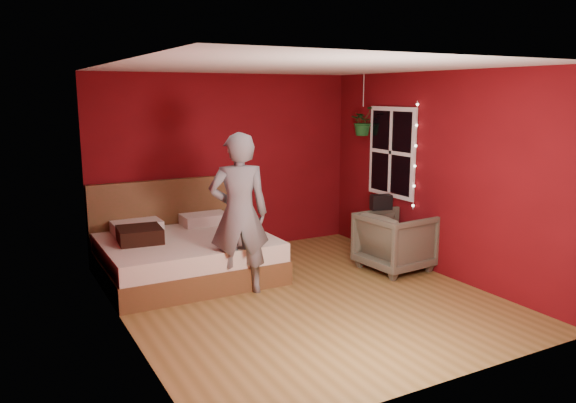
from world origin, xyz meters
name	(u,v)px	position (x,y,z in m)	size (l,w,h in m)	color
floor	(303,297)	(0.00, 0.00, 0.00)	(4.50, 4.50, 0.00)	olive
room_walls	(303,152)	(0.00, 0.00, 1.68)	(4.04, 4.54, 2.62)	maroon
window	(392,152)	(1.97, 0.90, 1.50)	(0.05, 0.97, 1.27)	white
fairy_lights	(415,156)	(1.94, 0.38, 1.50)	(0.04, 0.04, 1.45)	silver
bed	(184,253)	(-0.95, 1.41, 0.30)	(2.09, 1.78, 1.15)	brown
person	(239,214)	(-0.57, 0.50, 0.95)	(0.69, 0.45, 1.89)	slate
armchair	(396,241)	(1.60, 0.30, 0.39)	(0.83, 0.86, 0.78)	#575645
handbag	(381,202)	(1.54, 0.56, 0.88)	(0.28, 0.14, 0.20)	black
throw_pillow	(140,235)	(-1.51, 1.38, 0.61)	(0.51, 0.51, 0.18)	black
hanging_plant	(363,121)	(1.88, 1.49, 1.91)	(0.43, 0.38, 0.90)	silver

